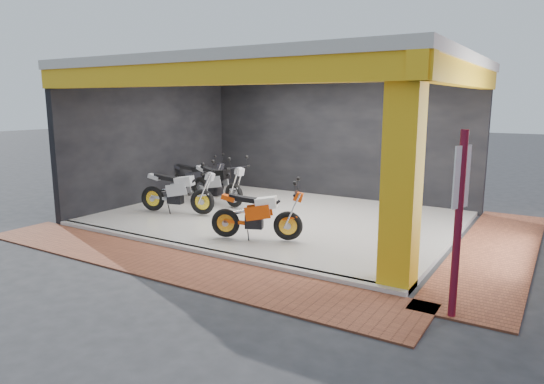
{
  "coord_description": "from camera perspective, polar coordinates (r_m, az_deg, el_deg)",
  "views": [
    {
      "loc": [
        5.81,
        -7.77,
        2.84
      ],
      "look_at": [
        0.44,
        0.96,
        0.9
      ],
      "focal_mm": 32.0,
      "sensor_mm": 36.0,
      "label": 1
    }
  ],
  "objects": [
    {
      "name": "ground",
      "position": [
        10.11,
        -4.99,
        -5.64
      ],
      "size": [
        80.0,
        80.0,
        0.0
      ],
      "primitive_type": "plane",
      "color": "#2D2D30",
      "rests_on": "ground"
    },
    {
      "name": "showroom_floor",
      "position": [
        11.7,
        0.85,
        -3.08
      ],
      "size": [
        8.0,
        6.0,
        0.1
      ],
      "primitive_type": "cube",
      "color": "white",
      "rests_on": "ground"
    },
    {
      "name": "showroom_ceiling",
      "position": [
        11.39,
        0.9,
        14.54
      ],
      "size": [
        8.4,
        6.4,
        0.2
      ],
      "primitive_type": "cube",
      "color": "beige",
      "rests_on": "corner_column"
    },
    {
      "name": "back_wall",
      "position": [
        14.16,
        7.34,
        6.21
      ],
      "size": [
        8.2,
        0.2,
        3.5
      ],
      "primitive_type": "cube",
      "color": "black",
      "rests_on": "ground"
    },
    {
      "name": "left_wall",
      "position": [
        13.96,
        -13.82,
        5.92
      ],
      "size": [
        0.2,
        6.2,
        3.5
      ],
      "primitive_type": "cube",
      "color": "black",
      "rests_on": "ground"
    },
    {
      "name": "corner_column",
      "position": [
        7.39,
        15.08,
        1.88
      ],
      "size": [
        0.5,
        0.5,
        3.5
      ],
      "primitive_type": "cube",
      "color": "gold",
      "rests_on": "ground"
    },
    {
      "name": "header_beam_front",
      "position": [
        8.93,
        -9.28,
        13.53
      ],
      "size": [
        8.4,
        0.3,
        0.4
      ],
      "primitive_type": "cube",
      "color": "gold",
      "rests_on": "corner_column"
    },
    {
      "name": "header_beam_right",
      "position": [
        9.94,
        21.64,
        12.63
      ],
      "size": [
        0.3,
        6.4,
        0.4
      ],
      "primitive_type": "cube",
      "color": "gold",
      "rests_on": "corner_column"
    },
    {
      "name": "floor_kerb",
      "position": [
        9.33,
        -8.76,
        -6.81
      ],
      "size": [
        8.0,
        0.2,
        0.1
      ],
      "primitive_type": "cube",
      "color": "white",
      "rests_on": "ground"
    },
    {
      "name": "paver_front",
      "position": [
        8.8,
        -12.07,
        -8.26
      ],
      "size": [
        9.0,
        1.4,
        0.03
      ],
      "primitive_type": "cube",
      "color": "#984E31",
      "rests_on": "ground"
    },
    {
      "name": "paver_right",
      "position": [
        10.22,
        24.81,
        -6.35
      ],
      "size": [
        1.4,
        7.0,
        0.03
      ],
      "primitive_type": "cube",
      "color": "#984E31",
      "rests_on": "ground"
    },
    {
      "name": "signpost",
      "position": [
        6.64,
        21.1,
        -2.87
      ],
      "size": [
        0.14,
        0.33,
        2.49
      ],
      "rotation": [
        0.0,
        0.0,
        -0.35
      ],
      "color": "maroon",
      "rests_on": "ground"
    },
    {
      "name": "moto_hero",
      "position": [
        9.49,
        1.91,
        -2.33
      ],
      "size": [
        2.09,
        1.39,
        1.2
      ],
      "primitive_type": null,
      "rotation": [
        0.0,
        0.0,
        0.37
      ],
      "color": "#D54309",
      "rests_on": "showroom_floor"
    },
    {
      "name": "moto_row_a",
      "position": [
        11.75,
        -8.23,
        0.3
      ],
      "size": [
        2.21,
        1.27,
        1.28
      ],
      "primitive_type": null,
      "rotation": [
        0.0,
        0.0,
        0.25
      ],
      "color": "#A1A4A8",
      "rests_on": "showroom_floor"
    },
    {
      "name": "moto_row_b",
      "position": [
        12.45,
        -4.51,
        1.02
      ],
      "size": [
        2.25,
        1.23,
        1.3
      ],
      "primitive_type": null,
      "rotation": [
        0.0,
        0.0,
        -0.22
      ],
      "color": "#ABADB3",
      "rests_on": "showroom_floor"
    },
    {
      "name": "moto_row_d",
      "position": [
        13.99,
        -6.81,
        1.83
      ],
      "size": [
        2.07,
        1.17,
        1.2
      ],
      "primitive_type": null,
      "rotation": [
        0.0,
        0.0,
        0.24
      ],
      "color": "black",
      "rests_on": "showroom_floor"
    }
  ]
}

